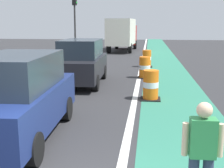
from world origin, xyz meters
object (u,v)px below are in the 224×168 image
(traffic_light_corner, at_px, (75,14))
(pedestrian_crossing, at_px, (80,49))
(traffic_barrel_front, at_px, (151,85))
(delivery_truck_down_block, at_px, (123,33))
(traffic_barrel_mid, at_px, (145,68))
(traffic_barrel_back, at_px, (147,59))
(parked_suv_second, at_px, (82,62))
(skateboarder_on_lane, at_px, (202,156))
(parked_suv_nearest, at_px, (17,96))

(traffic_light_corner, bearing_deg, pedestrian_crossing, -63.91)
(traffic_barrel_front, distance_m, delivery_truck_down_block, 20.17)
(traffic_barrel_mid, bearing_deg, pedestrian_crossing, 124.59)
(traffic_barrel_mid, xyz_separation_m, traffic_barrel_back, (0.07, 4.08, 0.00))
(traffic_barrel_mid, distance_m, traffic_barrel_back, 4.08)
(parked_suv_second, height_order, pedestrian_crossing, parked_suv_second)
(delivery_truck_down_block, bearing_deg, traffic_barrel_mid, -80.78)
(skateboarder_on_lane, bearing_deg, traffic_light_corner, 108.64)
(traffic_barrel_front, xyz_separation_m, traffic_barrel_mid, (-0.29, 4.49, 0.00))
(delivery_truck_down_block, bearing_deg, traffic_barrel_front, -82.02)
(skateboarder_on_lane, relative_size, traffic_barrel_mid, 1.55)
(skateboarder_on_lane, xyz_separation_m, traffic_barrel_back, (-0.89, 15.29, -0.38))
(delivery_truck_down_block, height_order, traffic_light_corner, traffic_light_corner)
(parked_suv_second, distance_m, traffic_barrel_front, 4.09)
(traffic_light_corner, bearing_deg, delivery_truck_down_block, 63.96)
(skateboarder_on_lane, distance_m, traffic_barrel_back, 15.32)
(parked_suv_nearest, bearing_deg, traffic_light_corner, 99.37)
(traffic_barrel_front, distance_m, traffic_barrel_back, 8.57)
(parked_suv_nearest, xyz_separation_m, traffic_barrel_mid, (2.90, 8.66, -0.50))
(traffic_barrel_mid, relative_size, traffic_barrel_back, 1.00)
(traffic_barrel_front, relative_size, delivery_truck_down_block, 0.14)
(parked_suv_nearest, relative_size, traffic_light_corner, 0.92)
(traffic_barrel_mid, height_order, delivery_truck_down_block, delivery_truck_down_block)
(traffic_barrel_back, bearing_deg, delivery_truck_down_block, 102.76)
(parked_suv_nearest, bearing_deg, skateboarder_on_lane, -33.52)
(traffic_barrel_mid, xyz_separation_m, traffic_light_corner, (-5.77, 8.75, 2.97))
(traffic_barrel_mid, relative_size, pedestrian_crossing, 0.68)
(traffic_barrel_mid, xyz_separation_m, delivery_truck_down_block, (-2.51, 15.44, 1.31))
(parked_suv_nearest, bearing_deg, traffic_barrel_back, 76.87)
(skateboarder_on_lane, distance_m, parked_suv_nearest, 4.64)
(delivery_truck_down_block, bearing_deg, parked_suv_nearest, -90.94)
(skateboarder_on_lane, height_order, delivery_truck_down_block, delivery_truck_down_block)
(parked_suv_nearest, distance_m, pedestrian_crossing, 16.25)
(traffic_barrel_front, height_order, pedestrian_crossing, pedestrian_crossing)
(traffic_barrel_back, height_order, pedestrian_crossing, pedestrian_crossing)
(skateboarder_on_lane, height_order, pedestrian_crossing, skateboarder_on_lane)
(traffic_barrel_front, height_order, traffic_light_corner, traffic_light_corner)
(traffic_barrel_front, bearing_deg, traffic_light_corner, 114.60)
(skateboarder_on_lane, bearing_deg, delivery_truck_down_block, 97.41)
(traffic_barrel_back, xyz_separation_m, delivery_truck_down_block, (-2.57, 11.37, 1.31))
(parked_suv_nearest, distance_m, delivery_truck_down_block, 24.12)
(skateboarder_on_lane, height_order, traffic_barrel_back, skateboarder_on_lane)
(skateboarder_on_lane, height_order, parked_suv_nearest, parked_suv_nearest)
(traffic_barrel_front, distance_m, pedestrian_crossing, 13.10)
(traffic_light_corner, bearing_deg, traffic_barrel_front, -65.40)
(skateboarder_on_lane, height_order, traffic_barrel_front, skateboarder_on_lane)
(traffic_barrel_front, distance_m, traffic_light_corner, 14.86)
(parked_suv_second, distance_m, delivery_truck_down_block, 17.38)
(parked_suv_nearest, relative_size, delivery_truck_down_block, 0.61)
(parked_suv_nearest, height_order, pedestrian_crossing, parked_suv_nearest)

